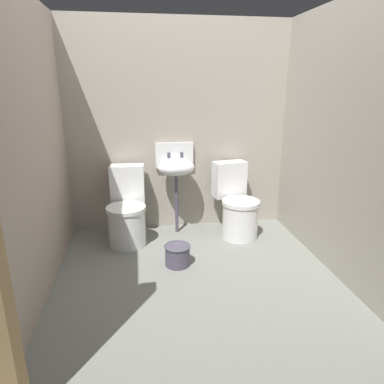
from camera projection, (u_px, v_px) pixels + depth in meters
ground_plane at (198, 285)px, 2.99m from camera, size 2.81×2.90×0.08m
wall_back at (178, 128)px, 3.86m from camera, size 2.81×0.10×2.27m
wall_left at (26, 152)px, 2.55m from camera, size 0.10×2.70×2.27m
wall_right at (344, 143)px, 2.91m from camera, size 0.10×2.70×2.27m
toilet_left at (127, 213)px, 3.64m from camera, size 0.43×0.62×0.78m
toilet_right at (237, 207)px, 3.81m from camera, size 0.48×0.65×0.78m
sink at (176, 166)px, 3.77m from camera, size 0.42×0.35×0.99m
bucket at (177, 255)px, 3.21m from camera, size 0.24×0.24×0.20m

